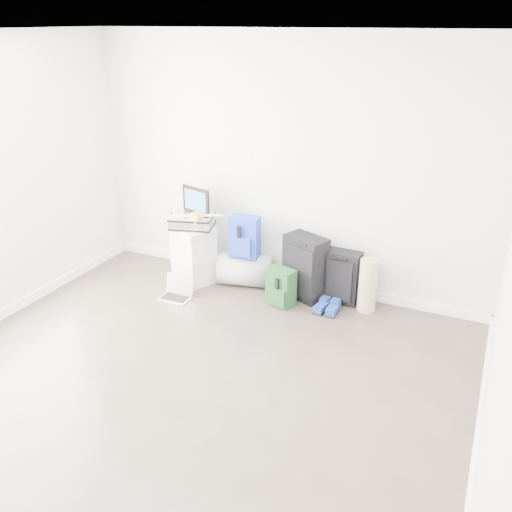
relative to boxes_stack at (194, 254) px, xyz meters
The scene contains 14 objects.
ground 2.33m from the boxes_stack, 66.03° to the right, with size 5.00×5.00×0.00m, color #3A322A.
room_envelope 2.68m from the boxes_stack, 65.85° to the right, with size 4.52×5.02×2.71m.
boxes_stack is the anchor object (origin of this frame).
briefcase 0.39m from the boxes_stack, ahead, with size 0.46×0.33×0.13m, color #B2B2B7.
painting 0.61m from the boxes_stack, 90.00° to the left, with size 0.39×0.13×0.30m.
drone 0.49m from the boxes_stack, 14.04° to the right, with size 0.53×0.53×0.05m.
duffel_bag 0.62m from the boxes_stack, 14.35° to the left, with size 0.37×0.37×0.59m, color #93959B.
blue_backpack 0.65m from the boxes_stack, 11.43° to the left, with size 0.35×0.27×0.45m.
large_suitcase 1.30m from the boxes_stack, ahead, with size 0.51×0.43×0.70m.
green_backpack 1.14m from the boxes_stack, ahead, with size 0.33×0.28×0.41m.
carry_on 1.69m from the boxes_stack, ahead, with size 0.37×0.25×0.57m.
shoes 1.65m from the boxes_stack, ahead, with size 0.24×0.27×0.09m.
rolled_rug 1.98m from the boxes_stack, ahead, with size 0.19×0.19×0.57m, color tan.
laptop 0.53m from the boxes_stack, 84.44° to the right, with size 0.34×0.25×0.23m.
Camera 1 is at (2.09, -2.70, 2.78)m, focal length 38.00 mm.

